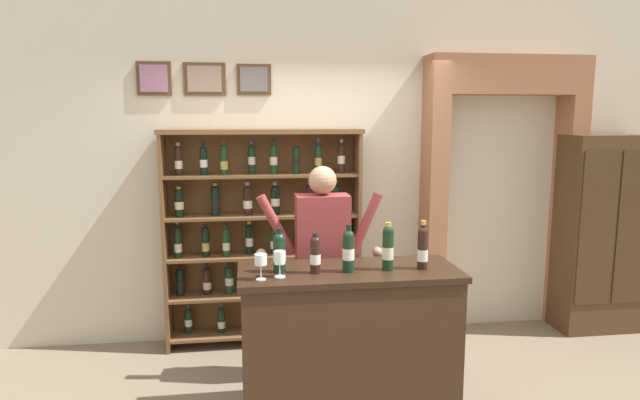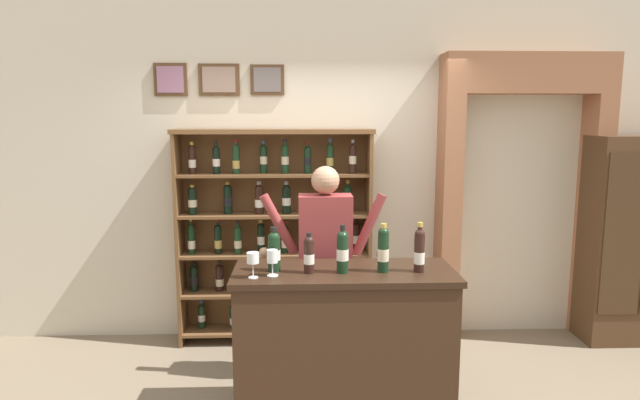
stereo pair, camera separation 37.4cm
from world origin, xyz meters
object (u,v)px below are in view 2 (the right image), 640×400
Objects in this scene: tasting_counter at (344,346)px; tasting_bottle_prosecco at (419,250)px; side_cabinet at (630,240)px; wine_shelf at (275,231)px; tasting_bottle_chianti at (343,251)px; tasting_bottle_rosso at (309,254)px; wine_glass_left at (272,258)px; tasting_bottle_riserva at (383,249)px; wine_glass_right at (253,259)px; shopkeeper at (325,251)px; tasting_bottle_vin_santo at (274,250)px.

tasting_bottle_prosecco is at bearing -6.19° from tasting_counter.
wine_shelf is at bearing 177.78° from side_cabinet.
side_cabinet is 6.00× the size of tasting_bottle_chianti.
tasting_bottle_rosso is 0.70m from tasting_bottle_prosecco.
wine_glass_left is at bearing -87.81° from wine_shelf.
tasting_bottle_riserva is at bearing 5.32° from wine_glass_left.
side_cabinet is at bearing 23.02° from wine_glass_right.
side_cabinet is 3.40m from wine_glass_left.
shopkeeper is at bearing 100.14° from tasting_counter.
tasting_bottle_chianti is (0.50, -1.40, 0.16)m from wine_shelf.
tasting_counter is 0.82m from tasting_bottle_prosecco.
wine_glass_left is at bearing -172.87° from tasting_bottle_chianti.
wine_glass_right is (-0.57, -0.15, 0.64)m from tasting_counter.
tasting_bottle_vin_santo is at bearing 173.31° from tasting_bottle_chianti.
wine_shelf reaches higher than wine_glass_left.
shopkeeper is at bearing 120.15° from tasting_bottle_riserva.
tasting_bottle_vin_santo is at bearing -158.44° from side_cabinet.
shopkeeper is 5.79× the size of tasting_bottle_vin_santo.
tasting_bottle_riserva is at bearing 7.24° from wine_glass_right.
shopkeeper is 9.99× the size of wine_glass_left.
side_cabinet reaches higher than tasting_counter.
wine_glass_right is (-0.48, -0.70, 0.13)m from shopkeeper.
tasting_counter is at bearing 14.48° from wine_glass_right.
wine_glass_right is at bearing -170.46° from tasting_bottle_chianti.
shopkeeper is (-2.76, -0.68, 0.10)m from side_cabinet.
tasting_counter is 0.75m from shopkeeper.
tasting_bottle_rosso is at bearing -12.40° from tasting_bottle_vin_santo.
tasting_bottle_vin_santo is at bearing 49.78° from wine_glass_right.
tasting_bottle_rosso is 0.24m from wine_glass_left.
tasting_bottle_chianti is at bearing -105.60° from tasting_counter.
tasting_bottle_riserva reaches higher than tasting_bottle_chianti.
shopkeeper is at bearing 97.83° from tasting_bottle_chianti.
tasting_bottle_vin_santo reaches higher than wine_glass_left.
tasting_bottle_rosso is 1.56× the size of wine_glass_left.
tasting_bottle_prosecco is (0.48, -0.05, 0.66)m from tasting_counter.
tasting_bottle_riserva is (-2.41, -1.27, 0.26)m from side_cabinet.
tasting_bottle_riserva is (0.47, 0.01, 0.03)m from tasting_bottle_rosso.
tasting_bottle_chianti is (-0.02, -0.05, 0.66)m from tasting_counter.
wine_glass_left is (-3.12, -1.34, 0.22)m from side_cabinet.
tasting_bottle_chianti is 0.26m from tasting_bottle_riserva.
side_cabinet reaches higher than tasting_bottle_chianti.
tasting_bottle_rosso is 0.36m from wine_glass_right.
side_cabinet is 3.52m from wine_glass_right.
side_cabinet reaches higher than tasting_bottle_prosecco.
tasting_bottle_riserva is (0.76, -1.39, 0.17)m from wine_shelf.
wine_glass_left is (-0.44, -0.06, -0.03)m from tasting_bottle_chianti.
tasting_bottle_vin_santo is at bearing -122.72° from shopkeeper.
tasting_bottle_riserva is (0.34, -0.59, 0.16)m from shopkeeper.
wine_shelf is 6.19× the size of tasting_bottle_chianti.
wine_shelf is at bearing 125.23° from tasting_bottle_prosecco.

